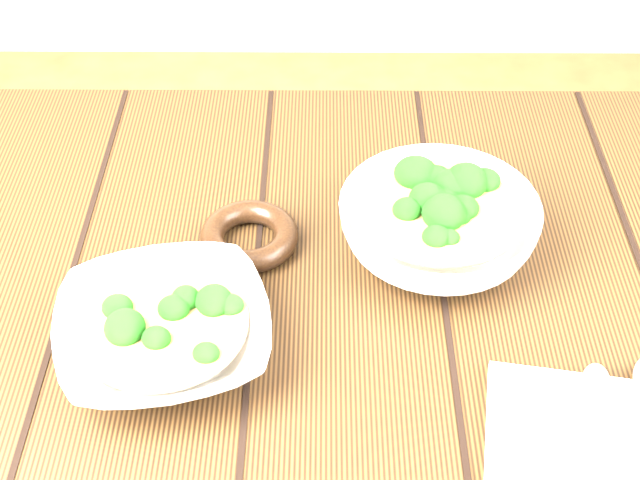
# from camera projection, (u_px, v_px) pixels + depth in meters

# --- Properties ---
(table) EXTENTS (1.20, 0.80, 0.75)m
(table) POSITION_uv_depth(u_px,v_px,m) (277.00, 374.00, 1.01)
(table) COLOR #2F1F0D
(table) RESTS_ON ground
(soup_bowl_front) EXTENTS (0.25, 0.25, 0.06)m
(soup_bowl_front) POSITION_uv_depth(u_px,v_px,m) (164.00, 332.00, 0.87)
(soup_bowl_front) COLOR silver
(soup_bowl_front) RESTS_ON table
(soup_bowl_back) EXTENTS (0.25, 0.25, 0.08)m
(soup_bowl_back) POSITION_uv_depth(u_px,v_px,m) (438.00, 226.00, 0.97)
(soup_bowl_back) COLOR silver
(soup_bowl_back) RESTS_ON table
(trivet) EXTENTS (0.14, 0.14, 0.03)m
(trivet) POSITION_uv_depth(u_px,v_px,m) (249.00, 236.00, 0.99)
(trivet) COLOR black
(trivet) RESTS_ON table
(napkin) EXTENTS (0.23, 0.20, 0.01)m
(napkin) POSITION_uv_depth(u_px,v_px,m) (604.00, 454.00, 0.79)
(napkin) COLOR beige
(napkin) RESTS_ON table
(spoon_left) EXTENTS (0.06, 0.17, 0.01)m
(spoon_left) POSITION_uv_depth(u_px,v_px,m) (594.00, 411.00, 0.81)
(spoon_left) COLOR #9E9A8C
(spoon_left) RESTS_ON napkin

